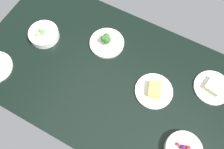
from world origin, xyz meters
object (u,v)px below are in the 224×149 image
at_px(bowl_peas, 44,34).
at_px(plate_broccoli, 107,42).
at_px(plate_sandwich, 213,87).
at_px(plate_cheese, 154,91).

height_order(bowl_peas, plate_broccoli, plate_broccoli).
bearing_deg(plate_broccoli, plate_sandwich, 2.46).
bearing_deg(bowl_peas, plate_broccoli, 20.79).
distance_m(plate_broccoli, plate_sandwich, 0.60).
relative_size(plate_cheese, plate_sandwich, 1.02).
xyz_separation_m(plate_cheese, plate_broccoli, (-0.34, 0.13, 0.01)).
distance_m(bowl_peas, plate_cheese, 0.67).
bearing_deg(plate_cheese, plate_broccoli, 158.95).
bearing_deg(bowl_peas, plate_sandwich, 9.22).
relative_size(plate_cheese, plate_broccoli, 1.01).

